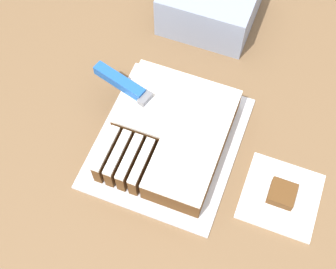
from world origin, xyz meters
The scene contains 8 objects.
ground_plane centered at (0.00, 0.00, 0.00)m, with size 8.00×8.00×0.00m, color #7F705B.
countertop centered at (0.00, 0.00, 0.47)m, with size 1.40×1.10×0.95m.
cake_board centered at (0.01, 0.01, 0.95)m, with size 0.28×0.32×0.01m.
cake centered at (0.01, 0.01, 0.98)m, with size 0.22×0.26×0.06m.
knife centered at (-0.08, 0.06, 1.02)m, with size 0.29×0.10×0.02m.
paper_napkin centered at (0.25, -0.03, 0.95)m, with size 0.14×0.14×0.01m.
brownie centered at (0.25, -0.03, 0.97)m, with size 0.05×0.05×0.02m.
storage_box centered at (-0.02, 0.36, 1.00)m, with size 0.21×0.20×0.11m.
Camera 1 is at (0.17, -0.41, 1.80)m, focal length 50.00 mm.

